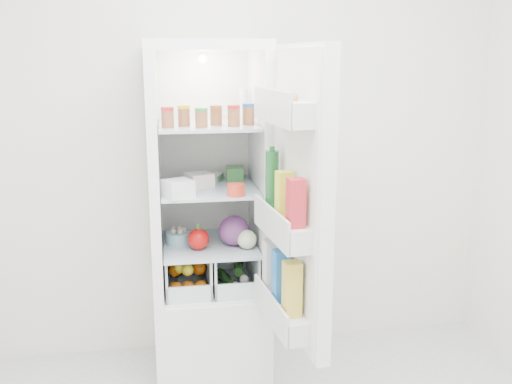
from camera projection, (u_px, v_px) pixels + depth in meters
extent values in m
cube|color=white|center=(238.00, 132.00, 3.26)|extent=(3.00, 0.02, 2.60)
cube|color=white|center=(211.00, 326.00, 3.19)|extent=(0.60, 0.60, 0.50)
cube|color=white|center=(205.00, 45.00, 2.84)|extent=(0.60, 0.60, 0.05)
cube|color=white|center=(204.00, 164.00, 3.25)|extent=(0.60, 0.05, 1.25)
cube|color=white|center=(155.00, 175.00, 2.95)|extent=(0.05, 0.60, 1.25)
cube|color=white|center=(259.00, 172.00, 3.03)|extent=(0.05, 0.60, 1.25)
cube|color=white|center=(204.00, 165.00, 3.22)|extent=(0.50, 0.01, 1.25)
sphere|color=white|center=(203.00, 59.00, 3.06)|extent=(0.05, 0.05, 0.05)
cube|color=silver|center=(210.00, 244.00, 3.05)|extent=(0.49, 0.53, 0.01)
cube|color=silver|center=(209.00, 188.00, 2.98)|extent=(0.49, 0.53, 0.02)
cube|color=silver|center=(207.00, 125.00, 2.91)|extent=(0.49, 0.53, 0.02)
cylinder|color=#B21919|center=(168.00, 119.00, 2.73)|extent=(0.06, 0.06, 0.08)
cylinder|color=gold|center=(184.00, 117.00, 2.79)|extent=(0.06, 0.06, 0.08)
cylinder|color=#267226|center=(201.00, 119.00, 2.73)|extent=(0.06, 0.06, 0.08)
cylinder|color=brown|center=(216.00, 117.00, 2.84)|extent=(0.06, 0.06, 0.08)
cylinder|color=#B21919|center=(234.00, 118.00, 2.78)|extent=(0.06, 0.06, 0.08)
cylinder|color=#194C8C|center=(248.00, 116.00, 2.84)|extent=(0.06, 0.06, 0.08)
cylinder|color=silver|center=(244.00, 104.00, 3.08)|extent=(0.05, 0.05, 0.17)
cube|color=silver|center=(178.00, 188.00, 2.76)|extent=(0.17, 0.17, 0.08)
cube|color=silver|center=(199.00, 180.00, 2.98)|extent=(0.16, 0.16, 0.07)
cylinder|color=red|center=(236.00, 190.00, 2.78)|extent=(0.11, 0.11, 0.06)
cube|color=silver|center=(205.00, 178.00, 3.09)|extent=(0.21, 0.18, 0.04)
cube|color=#3E8A40|center=(235.00, 173.00, 3.15)|extent=(0.10, 0.13, 0.07)
sphere|color=#5B1F52|center=(234.00, 230.00, 3.00)|extent=(0.16, 0.16, 0.16)
sphere|color=red|center=(198.00, 239.00, 2.94)|extent=(0.11, 0.11, 0.11)
cylinder|color=#91C7D8|center=(178.00, 237.00, 3.05)|extent=(0.14, 0.14, 0.06)
sphere|color=beige|center=(247.00, 239.00, 2.95)|extent=(0.10, 0.10, 0.10)
sphere|color=orange|center=(176.00, 288.00, 2.95)|extent=(0.07, 0.07, 0.07)
sphere|color=orange|center=(189.00, 288.00, 2.96)|extent=(0.07, 0.07, 0.07)
sphere|color=orange|center=(201.00, 287.00, 2.97)|extent=(0.07, 0.07, 0.07)
sphere|color=orange|center=(175.00, 270.00, 3.06)|extent=(0.07, 0.07, 0.07)
sphere|color=orange|center=(187.00, 270.00, 3.07)|extent=(0.07, 0.07, 0.07)
sphere|color=orange|center=(199.00, 269.00, 3.08)|extent=(0.07, 0.07, 0.07)
sphere|color=yellow|center=(180.00, 268.00, 2.99)|extent=(0.06, 0.06, 0.06)
sphere|color=yellow|center=(192.00, 260.00, 3.11)|extent=(0.06, 0.06, 0.06)
sphere|color=yellow|center=(188.00, 270.00, 2.96)|extent=(0.06, 0.06, 0.06)
cylinder|color=#1C4918|center=(225.00, 279.00, 3.11)|extent=(0.09, 0.21, 0.05)
cylinder|color=#1C4918|center=(239.00, 266.00, 3.16)|extent=(0.08, 0.21, 0.05)
sphere|color=white|center=(235.00, 287.00, 3.00)|extent=(0.05, 0.05, 0.05)
sphere|color=white|center=(244.00, 279.00, 3.02)|extent=(0.05, 0.05, 0.05)
cube|color=white|center=(302.00, 197.00, 2.47)|extent=(0.12, 0.60, 1.30)
cube|color=white|center=(294.00, 198.00, 2.46)|extent=(0.07, 0.56, 1.26)
cube|color=silver|center=(284.00, 111.00, 2.37)|extent=(0.16, 0.51, 0.10)
cube|color=silver|center=(283.00, 226.00, 2.48)|extent=(0.16, 0.51, 0.10)
cube|color=silver|center=(282.00, 311.00, 2.57)|extent=(0.16, 0.51, 0.10)
sphere|color=#9E7147|center=(292.00, 98.00, 2.24)|extent=(0.05, 0.05, 0.05)
sphere|color=#9E7147|center=(286.00, 97.00, 2.31)|extent=(0.05, 0.05, 0.05)
sphere|color=#9E7147|center=(280.00, 96.00, 2.39)|extent=(0.05, 0.05, 0.05)
cylinder|color=#165022|center=(272.00, 179.00, 2.58)|extent=(0.06, 0.06, 0.26)
cube|color=yellow|center=(284.00, 195.00, 2.42)|extent=(0.07, 0.07, 0.20)
cube|color=red|center=(296.00, 203.00, 2.28)|extent=(0.07, 0.07, 0.20)
cube|color=white|center=(271.00, 265.00, 2.67)|extent=(0.08, 0.08, 0.24)
cube|color=blue|center=(281.00, 276.00, 2.53)|extent=(0.08, 0.08, 0.24)
cube|color=yellow|center=(292.00, 289.00, 2.39)|extent=(0.08, 0.08, 0.24)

